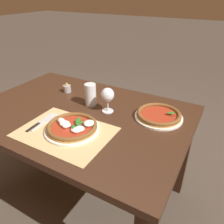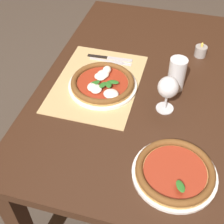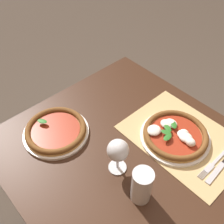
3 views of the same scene
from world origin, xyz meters
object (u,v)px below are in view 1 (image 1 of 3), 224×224
(pint_glass, at_px, (91,95))
(pizza_near, at_px, (72,127))
(votive_candle, at_px, (67,89))
(fork, at_px, (45,122))
(pizza_far, at_px, (159,115))
(knife, at_px, (41,122))
(wine_glass, at_px, (108,96))

(pint_glass, bearing_deg, pizza_near, -74.82)
(pint_glass, height_order, votive_candle, pint_glass)
(pizza_near, distance_m, pint_glass, 0.31)
(votive_candle, bearing_deg, fork, -67.24)
(pizza_near, xyz_separation_m, votive_candle, (-0.35, 0.38, -0.00))
(pizza_far, bearing_deg, knife, -146.28)
(pint_glass, distance_m, knife, 0.35)
(pizza_near, relative_size, fork, 1.46)
(fork, height_order, votive_candle, votive_candle)
(knife, bearing_deg, wine_glass, 48.58)
(pizza_far, relative_size, fork, 1.40)
(pizza_near, bearing_deg, knife, -172.98)
(pizza_far, height_order, fork, pizza_far)
(pizza_far, xyz_separation_m, wine_glass, (-0.30, -0.08, 0.09))
(wine_glass, height_order, fork, wine_glass)
(wine_glass, xyz_separation_m, votive_candle, (-0.41, 0.11, -0.08))
(pint_glass, bearing_deg, pizza_far, 7.34)
(pizza_far, xyz_separation_m, fork, (-0.54, -0.37, -0.01))
(pizza_near, xyz_separation_m, pizza_far, (0.36, 0.35, -0.00))
(wine_glass, distance_m, votive_candle, 0.43)
(pizza_far, xyz_separation_m, pint_glass, (-0.44, -0.06, 0.05))
(pizza_far, height_order, votive_candle, votive_candle)
(pizza_far, xyz_separation_m, votive_candle, (-0.70, 0.03, 0.00))
(pizza_far, height_order, wine_glass, wine_glass)
(wine_glass, bearing_deg, pint_glass, 171.62)
(wine_glass, distance_m, pint_glass, 0.14)
(fork, xyz_separation_m, knife, (-0.03, -0.01, 0.00))
(fork, bearing_deg, pizza_near, 4.48)
(pizza_near, bearing_deg, pizza_far, 44.48)
(wine_glass, bearing_deg, fork, -129.68)
(pint_glass, bearing_deg, votive_candle, 162.00)
(wine_glass, bearing_deg, pizza_near, -101.89)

